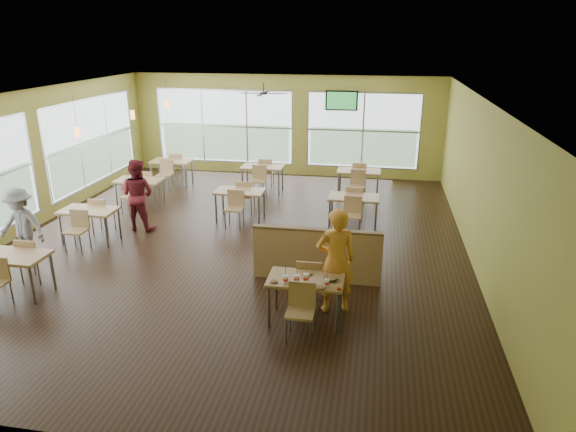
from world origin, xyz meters
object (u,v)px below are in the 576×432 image
object	(u,v)px
main_table	(306,285)
man_plaid	(336,261)
half_wall_divider	(317,255)
food_basket	(331,278)

from	to	relation	value
main_table	man_plaid	size ratio (longest dim) A/B	0.84
half_wall_divider	man_plaid	bearing A→B (deg)	-67.49
main_table	half_wall_divider	distance (m)	1.45
main_table	man_plaid	bearing A→B (deg)	43.84
main_table	food_basket	size ratio (longest dim) A/B	6.59
main_table	food_basket	distance (m)	0.42
main_table	food_basket	bearing A→B (deg)	1.92
food_basket	main_table	bearing A→B (deg)	-178.08
main_table	half_wall_divider	xyz separation A→B (m)	(0.00, 1.45, -0.11)
half_wall_divider	man_plaid	world-z (taller)	man_plaid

